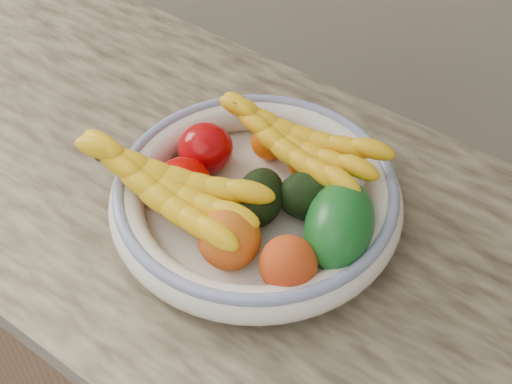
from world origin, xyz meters
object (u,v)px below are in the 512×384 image
object	(u,v)px
banana_bunch_front	(167,190)
green_mango	(339,225)
banana_bunch_back	(295,147)
fruit_bowl	(256,198)

from	to	relation	value
banana_bunch_front	green_mango	bearing A→B (deg)	15.40
banana_bunch_back	green_mango	bearing A→B (deg)	-31.06
green_mango	banana_bunch_back	distance (m)	0.14
green_mango	banana_bunch_front	world-z (taller)	green_mango
fruit_bowl	banana_bunch_front	xyz separation A→B (m)	(-0.08, -0.08, 0.03)
banana_bunch_back	banana_bunch_front	world-z (taller)	banana_bunch_back
fruit_bowl	banana_bunch_front	size ratio (longest dim) A/B	1.37
green_mango	banana_bunch_front	xyz separation A→B (m)	(-0.21, -0.09, 0.01)
fruit_bowl	banana_bunch_back	distance (m)	0.09
banana_bunch_back	banana_bunch_front	distance (m)	0.18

